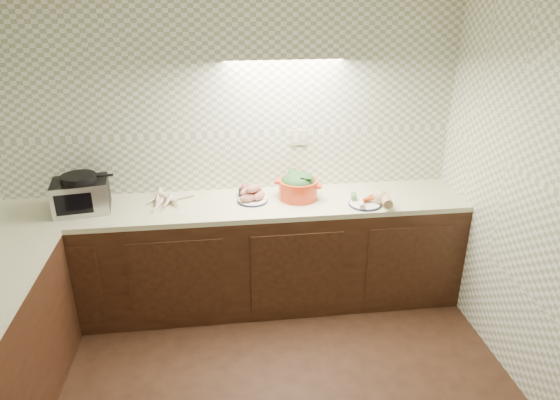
{
  "coord_description": "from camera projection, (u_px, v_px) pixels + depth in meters",
  "views": [
    {
      "loc": [
        -0.09,
        -2.02,
        2.47
      ],
      "look_at": [
        0.33,
        1.25,
        1.02
      ],
      "focal_mm": 32.0,
      "sensor_mm": 36.0,
      "label": 1
    }
  ],
  "objects": [
    {
      "name": "toaster_oven",
      "position": [
        81.0,
        194.0,
        3.67
      ],
      "size": [
        0.43,
        0.36,
        0.28
      ],
      "rotation": [
        0.0,
        0.0,
        0.15
      ],
      "color": "black",
      "rests_on": "counter"
    },
    {
      "name": "veg_plate",
      "position": [
        372.0,
        200.0,
        3.8
      ],
      "size": [
        0.33,
        0.28,
        0.12
      ],
      "rotation": [
        0.0,
        0.0,
        -0.28
      ],
      "color": "#161B3D",
      "rests_on": "counter"
    },
    {
      "name": "counter",
      "position": [
        135.0,
        325.0,
        3.2
      ],
      "size": [
        3.6,
        3.6,
        0.9
      ],
      "color": "black",
      "rests_on": "ground"
    },
    {
      "name": "onion_bowl",
      "position": [
        246.0,
        191.0,
        3.96
      ],
      "size": [
        0.13,
        0.13,
        0.1
      ],
      "color": "black",
      "rests_on": "counter"
    },
    {
      "name": "dutch_oven",
      "position": [
        298.0,
        186.0,
        3.89
      ],
      "size": [
        0.41,
        0.41,
        0.21
      ],
      "rotation": [
        0.0,
        0.0,
        -0.43
      ],
      "color": "red",
      "rests_on": "counter"
    },
    {
      "name": "room",
      "position": [
        242.0,
        191.0,
        2.18
      ],
      "size": [
        3.6,
        3.6,
        2.6
      ],
      "color": "black",
      "rests_on": "ground"
    },
    {
      "name": "sweet_potato_plate",
      "position": [
        252.0,
        195.0,
        3.86
      ],
      "size": [
        0.24,
        0.24,
        0.14
      ],
      "rotation": [
        0.0,
        0.0,
        0.43
      ],
      "color": "#161B3D",
      "rests_on": "counter"
    },
    {
      "name": "parsnip_pile",
      "position": [
        161.0,
        202.0,
        3.79
      ],
      "size": [
        0.41,
        0.34,
        0.07
      ],
      "color": "beige",
      "rests_on": "counter"
    }
  ]
}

